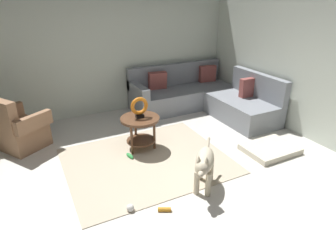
{
  "coord_description": "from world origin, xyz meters",
  "views": [
    {
      "loc": [
        -1.24,
        -2.7,
        2.27
      ],
      "look_at": [
        0.45,
        0.6,
        0.55
      ],
      "focal_mm": 30.82,
      "sensor_mm": 36.0,
      "label": 1
    }
  ],
  "objects_px": {
    "torus_sculpture": "(139,107)",
    "dog_toy_rope": "(164,209)",
    "side_table": "(140,125)",
    "dog_bed_mat": "(270,149)",
    "dog": "(204,164)",
    "sectional_couch": "(203,98)",
    "dog_toy_ball": "(130,208)",
    "dog_toy_bone": "(130,156)",
    "armchair": "(19,130)"
  },
  "relations": [
    {
      "from": "armchair",
      "to": "dog_toy_ball",
      "type": "height_order",
      "value": "armchair"
    },
    {
      "from": "armchair",
      "to": "side_table",
      "type": "height_order",
      "value": "armchair"
    },
    {
      "from": "torus_sculpture",
      "to": "dog",
      "type": "relative_size",
      "value": 0.48
    },
    {
      "from": "sectional_couch",
      "to": "dog_toy_rope",
      "type": "xyz_separation_m",
      "value": [
        -2.09,
        -2.4,
        -0.27
      ]
    },
    {
      "from": "torus_sculpture",
      "to": "dog_toy_rope",
      "type": "relative_size",
      "value": 2.17
    },
    {
      "from": "sectional_couch",
      "to": "torus_sculpture",
      "type": "xyz_separation_m",
      "value": [
        -1.78,
        -0.93,
        0.42
      ]
    },
    {
      "from": "sectional_couch",
      "to": "armchair",
      "type": "bearing_deg",
      "value": -179.39
    },
    {
      "from": "dog",
      "to": "dog_toy_ball",
      "type": "relative_size",
      "value": 7.58
    },
    {
      "from": "sectional_couch",
      "to": "dog_toy_rope",
      "type": "height_order",
      "value": "sectional_couch"
    },
    {
      "from": "sectional_couch",
      "to": "side_table",
      "type": "height_order",
      "value": "sectional_couch"
    },
    {
      "from": "dog_bed_mat",
      "to": "dog",
      "type": "xyz_separation_m",
      "value": [
        -1.46,
        -0.32,
        0.33
      ]
    },
    {
      "from": "armchair",
      "to": "dog_toy_bone",
      "type": "distance_m",
      "value": 1.81
    },
    {
      "from": "dog",
      "to": "torus_sculpture",
      "type": "bearing_deg",
      "value": -36.5
    },
    {
      "from": "dog_bed_mat",
      "to": "dog_toy_ball",
      "type": "distance_m",
      "value": 2.44
    },
    {
      "from": "side_table",
      "to": "dog",
      "type": "bearing_deg",
      "value": -77.09
    },
    {
      "from": "armchair",
      "to": "dog_toy_bone",
      "type": "relative_size",
      "value": 5.54
    },
    {
      "from": "dog_toy_bone",
      "to": "torus_sculpture",
      "type": "bearing_deg",
      "value": 35.13
    },
    {
      "from": "side_table",
      "to": "dog_toy_rope",
      "type": "relative_size",
      "value": 4.0
    },
    {
      "from": "dog_toy_rope",
      "to": "side_table",
      "type": "bearing_deg",
      "value": 77.88
    },
    {
      "from": "sectional_couch",
      "to": "dog_toy_bone",
      "type": "bearing_deg",
      "value": -151.39
    },
    {
      "from": "torus_sculpture",
      "to": "dog_toy_bone",
      "type": "height_order",
      "value": "torus_sculpture"
    },
    {
      "from": "dog_bed_mat",
      "to": "dog",
      "type": "bearing_deg",
      "value": -167.65
    },
    {
      "from": "dog",
      "to": "side_table",
      "type": "bearing_deg",
      "value": -36.5
    },
    {
      "from": "sectional_couch",
      "to": "dog_toy_ball",
      "type": "distance_m",
      "value": 3.31
    },
    {
      "from": "dog",
      "to": "dog_toy_rope",
      "type": "xyz_separation_m",
      "value": [
        -0.62,
        -0.15,
        -0.35
      ]
    },
    {
      "from": "sectional_couch",
      "to": "dog_toy_bone",
      "type": "distance_m",
      "value": 2.33
    },
    {
      "from": "armchair",
      "to": "dog",
      "type": "distance_m",
      "value": 2.98
    },
    {
      "from": "dog",
      "to": "dog_toy_bone",
      "type": "height_order",
      "value": "dog"
    },
    {
      "from": "side_table",
      "to": "dog_bed_mat",
      "type": "xyz_separation_m",
      "value": [
        1.76,
        -1.01,
        -0.37
      ]
    },
    {
      "from": "torus_sculpture",
      "to": "sectional_couch",
      "type": "bearing_deg",
      "value": 27.58
    },
    {
      "from": "armchair",
      "to": "torus_sculpture",
      "type": "bearing_deg",
      "value": 29.01
    },
    {
      "from": "side_table",
      "to": "dog",
      "type": "relative_size",
      "value": 0.89
    },
    {
      "from": "armchair",
      "to": "dog_toy_bone",
      "type": "height_order",
      "value": "armchair"
    },
    {
      "from": "dog_bed_mat",
      "to": "dog_toy_ball",
      "type": "height_order",
      "value": "same"
    },
    {
      "from": "side_table",
      "to": "torus_sculpture",
      "type": "xyz_separation_m",
      "value": [
        0.0,
        -0.0,
        0.29
      ]
    },
    {
      "from": "torus_sculpture",
      "to": "dog_bed_mat",
      "type": "xyz_separation_m",
      "value": [
        1.76,
        -1.01,
        -0.67
      ]
    },
    {
      "from": "torus_sculpture",
      "to": "dog_toy_ball",
      "type": "xyz_separation_m",
      "value": [
        -0.66,
        -1.29,
        -0.67
      ]
    },
    {
      "from": "dog",
      "to": "dog_toy_rope",
      "type": "height_order",
      "value": "dog"
    },
    {
      "from": "side_table",
      "to": "dog_toy_bone",
      "type": "relative_size",
      "value": 3.33
    },
    {
      "from": "sectional_couch",
      "to": "dog_bed_mat",
      "type": "bearing_deg",
      "value": -90.36
    },
    {
      "from": "side_table",
      "to": "dog_toy_rope",
      "type": "xyz_separation_m",
      "value": [
        -0.32,
        -1.47,
        -0.39
      ]
    },
    {
      "from": "armchair",
      "to": "dog_toy_bone",
      "type": "bearing_deg",
      "value": 19.98
    },
    {
      "from": "armchair",
      "to": "dog",
      "type": "height_order",
      "value": "armchair"
    },
    {
      "from": "dog_toy_ball",
      "to": "dog_toy_bone",
      "type": "distance_m",
      "value": 1.18
    },
    {
      "from": "dog_bed_mat",
      "to": "dog",
      "type": "height_order",
      "value": "dog"
    },
    {
      "from": "armchair",
      "to": "torus_sculpture",
      "type": "height_order",
      "value": "armchair"
    },
    {
      "from": "dog_toy_bone",
      "to": "dog_toy_rope",
      "type": "bearing_deg",
      "value": -92.62
    },
    {
      "from": "sectional_couch",
      "to": "dog_toy_ball",
      "type": "bearing_deg",
      "value": -137.66
    },
    {
      "from": "dog_toy_ball",
      "to": "torus_sculpture",
      "type": "bearing_deg",
      "value": 62.91
    },
    {
      "from": "armchair",
      "to": "dog_bed_mat",
      "type": "bearing_deg",
      "value": 28.04
    }
  ]
}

